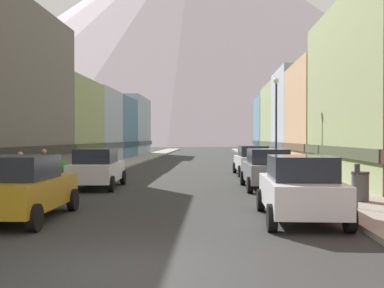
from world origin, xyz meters
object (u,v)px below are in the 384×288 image
Objects in this scene: car_right_2 at (252,160)px; car_left_0 at (22,188)px; parking_meter_near at (357,180)px; pedestrian_1 at (44,168)px; car_left_1 at (97,168)px; car_right_1 at (267,169)px; pedestrian_0 at (20,173)px; potted_plant_1 at (37,170)px; potted_plant_2 at (60,167)px; car_right_0 at (300,188)px; streetlamp_right at (276,110)px; trash_bin_right at (360,186)px.

car_left_0 is at bearing -115.20° from car_right_2.
parking_meter_near is 0.83× the size of pedestrian_1.
car_left_1 is 7.60m from car_right_1.
car_left_1 is 3.36× the size of parking_meter_near.
car_left_0 is 17.85m from car_right_2.
pedestrian_0 is at bearing 160.91° from parking_meter_near.
car_right_1 reaches higher than potted_plant_1.
car_right_2 is 11.25m from potted_plant_2.
potted_plant_2 is 7.28m from pedestrian_0.
potted_plant_1 is (-10.80, -6.66, -0.16)m from car_right_2.
car_left_0 is at bearing -73.85° from pedestrian_1.
potted_plant_1 is at bearing 139.44° from car_right_0.
car_left_1 reaches higher than potted_plant_1.
pedestrian_0 is at bearing -134.15° from car_right_2.
potted_plant_2 is (-10.80, -3.12, -0.26)m from car_right_2.
potted_plant_1 is at bearing 148.38° from parking_meter_near.
car_left_1 is at bearing 179.49° from car_right_1.
car_left_1 is at bearing 133.21° from car_right_0.
streetlamp_right is (12.35, 7.57, 3.25)m from potted_plant_1.
parking_meter_near is at bearing -41.78° from potted_plant_2.
car_left_1 reaches higher than potted_plant_2.
potted_plant_1 is (-3.20, 9.50, -0.16)m from car_left_0.
streetlamp_right is at bearing 94.16° from trash_bin_right.
trash_bin_right is 16.52m from potted_plant_2.
parking_meter_near is 14.98m from potted_plant_1.
potted_plant_2 is 0.59× the size of pedestrian_0.
streetlamp_right is (9.15, 17.06, 3.09)m from car_left_0.
trash_bin_right is at bearing -24.85° from potted_plant_1.
streetlamp_right reaches higher than potted_plant_2.
pedestrian_1 reaches higher than parking_meter_near.
trash_bin_right reaches higher than potted_plant_2.
car_left_1 is at bearing 89.99° from car_left_0.
car_left_1 is 3.41m from potted_plant_1.
streetlamp_right reaches higher than car_right_0.
streetlamp_right is at bearing 30.41° from car_right_2.
pedestrian_0 is at bearing -133.96° from car_left_1.
parking_meter_near is at bearing -35.04° from car_left_1.
pedestrian_1 is (0.75, -1.03, 0.15)m from potted_plant_1.
car_right_2 is at bearing 37.41° from pedestrian_1.
car_right_1 is 11.81m from potted_plant_2.
trash_bin_right is (2.55, -4.96, -0.26)m from car_right_1.
car_left_0 is at bearing -76.21° from potted_plant_2.
car_left_0 is 0.76× the size of streetlamp_right.
car_right_1 and car_right_2 have the same top height.
pedestrian_0 is (0.75, -7.24, 0.23)m from potted_plant_2.
car_right_1 is at bearing 13.83° from pedestrian_0.
car_right_2 is 14.64m from parking_meter_near.
pedestrian_0 reaches higher than parking_meter_near.
pedestrian_1 is at bearing 177.09° from car_left_1.
pedestrian_1 is (-10.05, -7.69, -0.01)m from car_right_2.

